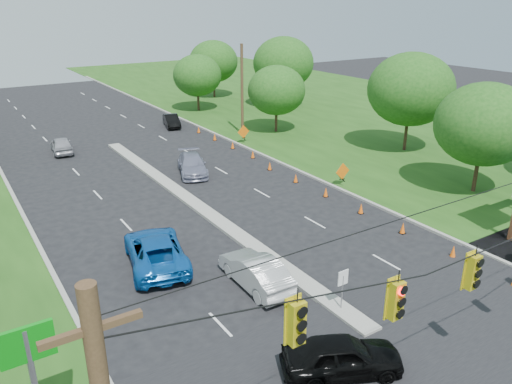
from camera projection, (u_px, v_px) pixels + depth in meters
grass_right at (477, 143)px, 48.31m from camera, size 40.00×160.00×0.06m
curb_left at (11, 192)px, 35.93m from camera, size 0.25×110.00×0.16m
curb_right at (248, 149)px, 46.11m from camera, size 0.25×110.00×0.16m
median at (192, 203)px, 33.96m from camera, size 1.00×34.00×0.18m
median_sign at (343, 282)px, 21.66m from camera, size 0.55×0.06×2.05m
signal_span at (508, 286)px, 14.88m from camera, size 25.60×0.32×9.00m
utility_pole_far_right at (242, 90)px, 49.63m from camera, size 0.28×0.28×9.00m
cone_1 at (453, 251)px, 26.70m from camera, size 0.32×0.32×0.70m
cone_2 at (403, 228)px, 29.44m from camera, size 0.32×0.32×0.70m
cone_3 at (361, 208)px, 32.19m from camera, size 0.32×0.32×0.70m
cone_4 at (326, 192)px, 34.93m from camera, size 0.32×0.32×0.70m
cone_5 at (296, 178)px, 37.68m from camera, size 0.32×0.32×0.70m
cone_6 at (270, 166)px, 40.43m from camera, size 0.32×0.32×0.70m
cone_7 at (253, 154)px, 43.47m from camera, size 0.32×0.32×0.70m
cone_8 at (233, 145)px, 46.22m from camera, size 0.32×0.32×0.70m
cone_9 at (215, 137)px, 48.97m from camera, size 0.32×0.32×0.70m
cone_10 at (199, 130)px, 51.71m from camera, size 0.32×0.32×0.70m
work_sign_1 at (343, 172)px, 36.66m from camera, size 1.27×0.58×1.37m
work_sign_2 at (243, 132)px, 47.64m from camera, size 1.27×0.58×1.37m
tree_7 at (484, 124)px, 34.19m from camera, size 6.72×6.72×7.84m
tree_8 at (411, 89)px, 43.83m from camera, size 7.56×7.56×8.82m
tree_9 at (277, 90)px, 50.67m from camera, size 5.88×5.88×6.86m
tree_10 at (283, 63)px, 62.10m from camera, size 7.56×7.56×8.82m
tree_11 at (213, 61)px, 68.94m from camera, size 6.72×6.72×7.84m
tree_12 at (197, 75)px, 60.64m from camera, size 5.88×5.88×6.86m
black_sedan at (342, 356)px, 18.25m from camera, size 4.81×3.51×1.52m
white_sedan at (256, 271)px, 23.90m from camera, size 1.74×4.75×1.55m
blue_pickup at (156, 250)px, 25.79m from camera, size 4.01×6.45×1.66m
silver_car_far at (192, 165)px, 39.48m from camera, size 3.62×5.46×1.47m
silver_car_oncoming at (61, 145)px, 44.86m from camera, size 2.17×4.43×1.45m
dark_car_receding at (172, 121)px, 54.05m from camera, size 2.38×4.28×1.34m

